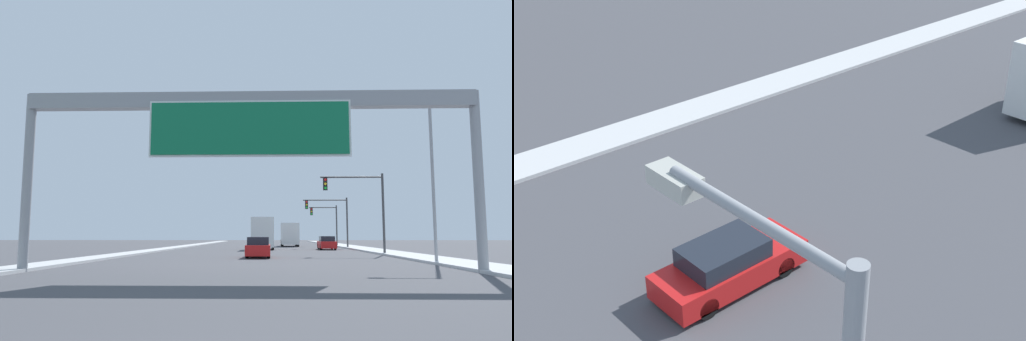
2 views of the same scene
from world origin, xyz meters
TOP-DOWN VIEW (x-y plane):
  - median_strip_left at (-10.75, 60.00)m, footprint 2.00×120.00m
  - car_far_center at (0.00, 32.21)m, footprint 1.71×4.54m

SIDE VIEW (x-z plane):
  - median_strip_left at x=-10.75m, z-range 0.00..0.15m
  - car_far_center at x=0.00m, z-range -0.04..1.42m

